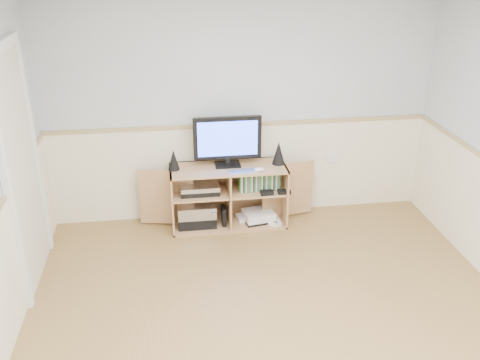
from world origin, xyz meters
The scene contains 11 objects.
room centered at (-0.06, 0.12, 1.22)m, with size 4.04×4.54×2.54m.
media_cabinet centered at (-0.17, 2.05, 0.33)m, with size 1.86×0.45×0.65m.
monitor centered at (-0.17, 2.04, 0.93)m, with size 0.69×0.18×0.52m.
speaker_left centered at (-0.72, 2.02, 0.76)m, with size 0.11×0.11×0.21m, color black.
speaker_right centered at (0.36, 2.02, 0.77)m, with size 0.13×0.13×0.24m, color black.
keyboard centered at (-0.04, 1.86, 0.66)m, with size 0.29×0.11×0.01m, color silver.
mouse centered at (0.13, 1.86, 0.67)m, with size 0.10×0.06×0.04m, color white.
av_components centered at (-0.49, 2.00, 0.22)m, with size 0.50×0.29×0.47m.
game_consoles centered at (0.14, 1.98, 0.07)m, with size 0.46×0.31×0.11m.
game_cases centered at (0.15, 1.98, 0.48)m, with size 0.42×0.14×0.19m, color #3F8C3F.
wall_outlet centered at (1.00, 2.23, 0.60)m, with size 0.12×0.03×0.12m, color white.
Camera 1 is at (-0.75, -2.98, 2.78)m, focal length 40.00 mm.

